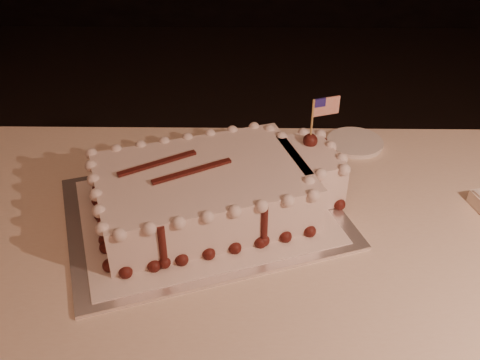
{
  "coord_description": "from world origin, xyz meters",
  "views": [
    {
      "loc": [
        -0.29,
        -0.31,
        1.49
      ],
      "look_at": [
        -0.3,
        0.61,
        0.84
      ],
      "focal_mm": 40.0,
      "sensor_mm": 36.0,
      "label": 1
    }
  ],
  "objects_px": {
    "banquet_table": "(355,331)",
    "side_plate": "(355,142)",
    "sheet_cake": "(217,188)",
    "cake_board": "(204,212)"
  },
  "relations": [
    {
      "from": "banquet_table",
      "to": "side_plate",
      "type": "relative_size",
      "value": 16.04
    },
    {
      "from": "cake_board",
      "to": "sheet_cake",
      "type": "relative_size",
      "value": 1.01
    },
    {
      "from": "banquet_table",
      "to": "side_plate",
      "type": "height_order",
      "value": "side_plate"
    },
    {
      "from": "banquet_table",
      "to": "sheet_cake",
      "type": "height_order",
      "value": "sheet_cake"
    },
    {
      "from": "banquet_table",
      "to": "cake_board",
      "type": "bearing_deg",
      "value": 178.03
    },
    {
      "from": "cake_board",
      "to": "sheet_cake",
      "type": "height_order",
      "value": "sheet_cake"
    },
    {
      "from": "banquet_table",
      "to": "sheet_cake",
      "type": "relative_size",
      "value": 4.14
    },
    {
      "from": "cake_board",
      "to": "sheet_cake",
      "type": "bearing_deg",
      "value": 0.49
    },
    {
      "from": "side_plate",
      "to": "sheet_cake",
      "type": "bearing_deg",
      "value": -140.5
    },
    {
      "from": "sheet_cake",
      "to": "side_plate",
      "type": "xyz_separation_m",
      "value": [
        0.35,
        0.29,
        -0.06
      ]
    }
  ]
}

